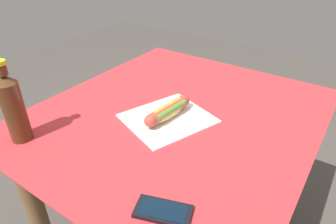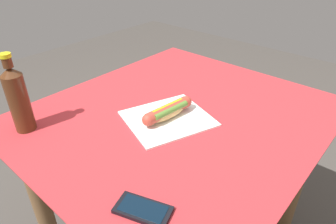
{
  "view_description": "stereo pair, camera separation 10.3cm",
  "coord_description": "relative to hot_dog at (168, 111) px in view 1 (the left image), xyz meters",
  "views": [
    {
      "loc": [
        0.78,
        0.5,
        1.31
      ],
      "look_at": [
        0.05,
        0.0,
        0.78
      ],
      "focal_mm": 31.81,
      "sensor_mm": 36.0,
      "label": 1
    },
    {
      "loc": [
        0.72,
        0.58,
        1.31
      ],
      "look_at": [
        0.05,
        0.0,
        0.78
      ],
      "focal_mm": 31.81,
      "sensor_mm": 36.0,
      "label": 2
    }
  ],
  "objects": [
    {
      "name": "dining_table",
      "position": [
        -0.05,
        -0.0,
        -0.17
      ],
      "size": [
        1.07,
        0.95,
        0.75
      ],
      "color": "brown",
      "rests_on": "ground"
    },
    {
      "name": "paper_wrapper",
      "position": [
        -0.0,
        -0.0,
        -0.03
      ],
      "size": [
        0.35,
        0.33,
        0.01
      ],
      "primitive_type": "cube",
      "rotation": [
        0.0,
        0.0,
        -0.36
      ],
      "color": "white",
      "rests_on": "dining_table"
    },
    {
      "name": "hot_dog",
      "position": [
        0.0,
        0.0,
        0.0
      ],
      "size": [
        0.22,
        0.07,
        0.05
      ],
      "color": "#DBB26B",
      "rests_on": "paper_wrapper"
    },
    {
      "name": "cell_phone",
      "position": [
        0.34,
        0.22,
        -0.03
      ],
      "size": [
        0.11,
        0.15,
        0.01
      ],
      "color": "black",
      "rests_on": "dining_table"
    },
    {
      "name": "soda_bottle",
      "position": [
        0.36,
        -0.32,
        0.08
      ],
      "size": [
        0.06,
        0.06,
        0.26
      ],
      "color": "#4C2814",
      "rests_on": "dining_table"
    }
  ]
}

